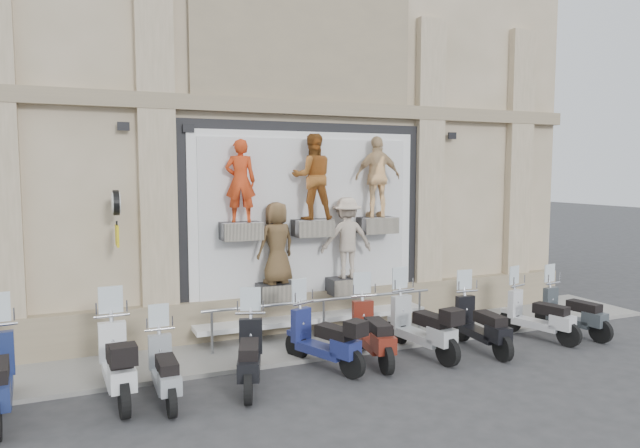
% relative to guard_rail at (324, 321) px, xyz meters
% --- Properties ---
extents(ground, '(90.00, 90.00, 0.00)m').
position_rel_guard_rail_xyz_m(ground, '(0.00, -2.00, -0.47)').
color(ground, '#303033').
rests_on(ground, ground).
extents(sidewalk, '(16.00, 2.20, 0.08)m').
position_rel_guard_rail_xyz_m(sidewalk, '(0.00, 0.10, -0.43)').
color(sidewalk, gray).
rests_on(sidewalk, ground).
extents(building, '(14.00, 8.60, 12.00)m').
position_rel_guard_rail_xyz_m(building, '(0.00, 5.00, 5.54)').
color(building, '#C8B192').
rests_on(building, ground).
extents(shop_vitrine, '(5.60, 0.83, 4.30)m').
position_rel_guard_rail_xyz_m(shop_vitrine, '(0.11, 0.74, 1.97)').
color(shop_vitrine, black).
rests_on(shop_vitrine, ground).
extents(guard_rail, '(5.06, 0.10, 0.93)m').
position_rel_guard_rail_xyz_m(guard_rail, '(0.00, 0.00, 0.00)').
color(guard_rail, '#9EA0A5').
rests_on(guard_rail, ground).
extents(clock_sign_bracket, '(0.10, 0.80, 1.02)m').
position_rel_guard_rail_xyz_m(clock_sign_bracket, '(-3.90, 0.47, 2.34)').
color(clock_sign_bracket, black).
rests_on(clock_sign_bracket, ground).
extents(scooter_b, '(0.69, 2.06, 1.65)m').
position_rel_guard_rail_xyz_m(scooter_b, '(-4.07, -1.38, 0.36)').
color(scooter_b, silver).
rests_on(scooter_b, ground).
extents(scooter_c, '(0.51, 1.72, 1.40)m').
position_rel_guard_rail_xyz_m(scooter_c, '(-3.41, -1.74, 0.23)').
color(scooter_c, gray).
rests_on(scooter_c, ground).
extents(scooter_d, '(1.11, 1.96, 1.53)m').
position_rel_guard_rail_xyz_m(scooter_d, '(-2.06, -1.70, 0.30)').
color(scooter_d, black).
rests_on(scooter_d, ground).
extents(scooter_e, '(1.22, 1.97, 1.54)m').
position_rel_guard_rail_xyz_m(scooter_e, '(-0.61, -1.37, 0.31)').
color(scooter_e, navy).
rests_on(scooter_e, ground).
extents(scooter_f, '(0.85, 1.99, 1.57)m').
position_rel_guard_rail_xyz_m(scooter_f, '(0.39, -1.38, 0.32)').
color(scooter_f, '#5C190F').
rests_on(scooter_f, ground).
extents(scooter_g, '(0.85, 2.05, 1.62)m').
position_rel_guard_rail_xyz_m(scooter_g, '(1.41, -1.43, 0.34)').
color(scooter_g, '#A7ABAE').
rests_on(scooter_g, ground).
extents(scooter_h, '(0.66, 1.89, 1.51)m').
position_rel_guard_rail_xyz_m(scooter_h, '(2.65, -1.66, 0.29)').
color(scooter_h, black).
rests_on(scooter_h, ground).
extents(scooter_i, '(1.02, 1.90, 1.48)m').
position_rel_guard_rail_xyz_m(scooter_i, '(4.24, -1.53, 0.27)').
color(scooter_i, silver).
rests_on(scooter_i, ground).
extents(scooter_j, '(0.80, 1.86, 1.46)m').
position_rel_guard_rail_xyz_m(scooter_j, '(5.13, -1.58, 0.27)').
color(scooter_j, '#31373C').
rests_on(scooter_j, ground).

